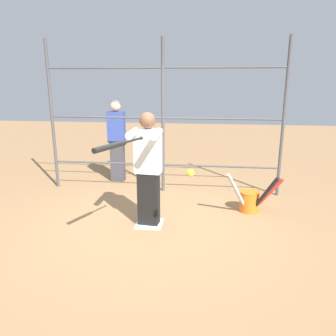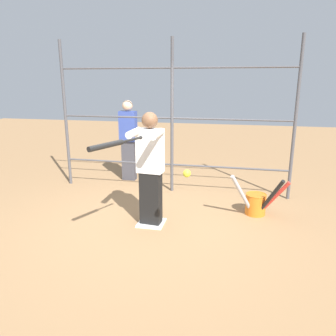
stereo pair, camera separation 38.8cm
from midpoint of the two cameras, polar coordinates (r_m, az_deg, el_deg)
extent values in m
plane|color=#9E754C|center=(5.14, -5.50, -9.74)|extent=(24.00, 24.00, 0.00)
cube|color=white|center=(5.13, -5.50, -9.64)|extent=(0.40, 0.40, 0.02)
cylinder|color=#4C4C51|center=(6.29, 17.84, 8.00)|extent=(0.06, 0.06, 2.90)
cylinder|color=#4C4C51|center=(6.27, -2.68, 8.68)|extent=(0.06, 0.06, 2.90)
cylinder|color=#4C4C51|center=(6.99, -21.08, 8.37)|extent=(0.06, 0.06, 2.90)
cylinder|color=#4C4C51|center=(6.44, -2.58, 0.57)|extent=(4.43, 0.04, 0.04)
cylinder|color=#4C4C51|center=(6.27, -2.68, 8.68)|extent=(4.43, 0.04, 0.04)
cylinder|color=#4C4C51|center=(6.24, -2.79, 17.05)|extent=(4.43, 0.04, 0.04)
cube|color=black|center=(4.98, -5.62, -5.42)|extent=(0.32, 0.22, 0.83)
cube|color=white|center=(4.77, -5.84, 2.90)|extent=(0.40, 0.25, 0.65)
sphere|color=brown|center=(4.70, -5.99, 8.23)|extent=(0.23, 0.23, 0.23)
cylinder|color=white|center=(4.45, -4.51, 5.89)|extent=(0.10, 0.46, 0.10)
cylinder|color=white|center=(4.56, -8.62, 5.99)|extent=(0.10, 0.46, 0.10)
sphere|color=black|center=(4.28, -7.29, 5.19)|extent=(0.05, 0.05, 0.05)
cylinder|color=black|center=(4.15, -8.80, 4.78)|extent=(0.17, 0.33, 0.04)
cylinder|color=black|center=(3.84, -12.98, 3.63)|extent=(0.28, 0.50, 0.07)
sphere|color=yellow|center=(3.98, 1.15, -0.89)|extent=(0.10, 0.10, 0.10)
cylinder|color=orange|center=(5.66, 12.09, -5.75)|extent=(0.33, 0.33, 0.34)
torus|color=orange|center=(5.60, 12.18, -4.11)|extent=(0.34, 0.34, 0.01)
cylinder|color=#B2B2B7|center=(5.38, 10.02, -4.31)|extent=(0.42, 0.39, 0.73)
cylinder|color=black|center=(5.40, 14.47, -4.58)|extent=(0.38, 0.42, 0.71)
cylinder|color=red|center=(5.52, 14.98, -4.60)|extent=(0.47, 0.25, 0.63)
cube|color=#3F3F47|center=(7.23, -10.27, 1.11)|extent=(0.29, 0.18, 0.86)
cube|color=#334799|center=(7.09, -10.55, 7.04)|extent=(0.36, 0.20, 0.65)
sphere|color=beige|center=(7.04, -10.73, 10.59)|extent=(0.22, 0.22, 0.22)
camera|label=1|loc=(0.19, -92.49, -0.67)|focal=35.00mm
camera|label=2|loc=(0.19, 87.51, 0.67)|focal=35.00mm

